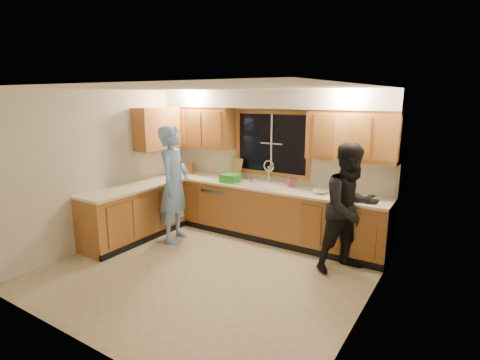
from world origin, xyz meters
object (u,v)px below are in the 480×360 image
object	(u,v)px
sink	(263,188)
woman	(350,208)
stove	(107,222)
man	(174,184)
dishwasher	(222,206)
dish_crate	(231,178)
soap_bottle	(289,181)
knife_block	(190,168)
bowl	(320,192)

from	to	relation	value
sink	woman	world-z (taller)	woman
stove	woman	bearing A→B (deg)	21.12
stove	man	distance (m)	1.21
stove	woman	xyz separation A→B (m)	(3.43, 1.33, 0.45)
dishwasher	stove	xyz separation A→B (m)	(-0.95, -1.81, 0.04)
man	dish_crate	distance (m)	1.00
man	soap_bottle	size ratio (longest dim) A/B	10.88
stove	man	world-z (taller)	man
sink	soap_bottle	world-z (taller)	sink
dish_crate	soap_bottle	distance (m)	1.02
woman	knife_block	size ratio (longest dim) A/B	8.68
stove	bowl	xyz separation A→B (m)	(2.83, 1.80, 0.50)
sink	dishwasher	world-z (taller)	sink
stove	dish_crate	size ratio (longest dim) A/B	2.95
stove	man	size ratio (longest dim) A/B	0.46
sink	man	xyz separation A→B (m)	(-1.16, -0.94, 0.11)
dishwasher	bowl	bearing A→B (deg)	-0.29
woman	dish_crate	world-z (taller)	woman
dish_crate	soap_bottle	xyz separation A→B (m)	(0.98, 0.30, 0.02)
sink	knife_block	world-z (taller)	sink
sink	man	bearing A→B (deg)	-141.23
soap_bottle	bowl	world-z (taller)	soap_bottle
soap_bottle	woman	bearing A→B (deg)	-28.90
dishwasher	stove	distance (m)	2.04
dishwasher	soap_bottle	distance (m)	1.40
dishwasher	soap_bottle	xyz separation A→B (m)	(1.25, 0.20, 0.60)
woman	stove	bearing A→B (deg)	148.30
dishwasher	stove	world-z (taller)	stove
sink	bowl	size ratio (longest dim) A/B	3.81
dish_crate	knife_block	bearing A→B (deg)	169.22
knife_block	stove	bearing A→B (deg)	-116.16
woman	man	bearing A→B (deg)	136.04
man	dish_crate	xyz separation A→B (m)	(0.58, 0.82, 0.02)
stove	sink	bearing A→B (deg)	45.39
dish_crate	soap_bottle	world-z (taller)	soap_bottle
dishwasher	woman	size ratio (longest dim) A/B	0.45
sink	bowl	bearing A→B (deg)	-1.35
man	bowl	distance (m)	2.37
woman	bowl	size ratio (longest dim) A/B	7.98
stove	bowl	size ratio (longest dim) A/B	3.98
bowl	stove	bearing A→B (deg)	-147.52
sink	man	world-z (taller)	man
dish_crate	bowl	distance (m)	1.62
soap_bottle	bowl	bearing A→B (deg)	-18.12
man	knife_block	distance (m)	1.15
woman	knife_block	world-z (taller)	woman
man	dish_crate	world-z (taller)	man
man	woman	world-z (taller)	man
dishwasher	man	xyz separation A→B (m)	(-0.31, -0.92, 0.56)
sink	woman	distance (m)	1.71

